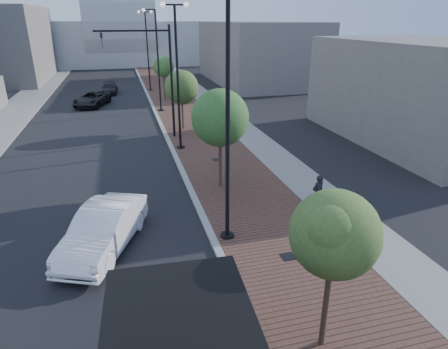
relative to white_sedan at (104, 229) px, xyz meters
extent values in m
cube|color=#4C2D23|center=(7.67, 29.44, -0.79)|extent=(7.00, 140.00, 0.12)
cube|color=slate|center=(10.37, 29.44, -0.78)|extent=(2.40, 140.00, 0.13)
cube|color=gray|center=(4.17, 29.44, -0.78)|extent=(0.30, 140.00, 0.14)
cube|color=slate|center=(-8.83, 29.44, -0.79)|extent=(4.00, 140.00, 0.12)
cube|color=black|center=(1.87, -6.32, 0.09)|extent=(2.67, 0.71, 1.43)
imported|color=white|center=(0.00, 0.00, 0.00)|extent=(3.65, 5.42, 1.69)
imported|color=black|center=(-1.76, 27.95, -0.11)|extent=(4.04, 5.82, 1.48)
imported|color=black|center=(-0.13, 34.81, -0.22)|extent=(2.01, 4.40, 1.25)
imported|color=black|center=(9.43, 0.73, 0.05)|extent=(0.74, 0.58, 1.79)
cylinder|color=black|center=(4.77, -0.56, -0.75)|extent=(0.56, 0.56, 0.20)
cylinder|color=black|center=(4.77, -0.56, 3.77)|extent=(0.16, 0.16, 9.00)
cylinder|color=black|center=(4.77, 11.44, -0.75)|extent=(0.56, 0.56, 0.20)
cylinder|color=black|center=(4.77, 11.44, 3.77)|extent=(0.16, 0.16, 9.00)
cylinder|color=black|center=(4.77, 11.44, 8.27)|extent=(1.40, 0.10, 0.10)
sphere|color=silver|center=(4.07, 11.44, 8.27)|extent=(0.32, 0.32, 0.32)
sphere|color=silver|center=(5.47, 11.44, 8.27)|extent=(0.32, 0.32, 0.32)
cylinder|color=black|center=(4.77, 23.44, -0.75)|extent=(0.56, 0.56, 0.20)
cylinder|color=black|center=(4.77, 23.44, 3.77)|extent=(0.16, 0.16, 9.00)
cylinder|color=black|center=(4.27, 23.44, 8.27)|extent=(1.00, 0.10, 0.10)
sphere|color=silver|center=(3.77, 23.44, 8.20)|extent=(0.32, 0.32, 0.32)
cylinder|color=black|center=(4.77, 35.44, -0.75)|extent=(0.56, 0.56, 0.20)
cylinder|color=black|center=(4.77, 35.44, 3.77)|extent=(0.16, 0.16, 9.00)
cylinder|color=black|center=(4.77, 35.44, 8.27)|extent=(1.40, 0.10, 0.10)
sphere|color=silver|center=(4.07, 35.44, 8.27)|extent=(0.32, 0.32, 0.32)
sphere|color=silver|center=(5.47, 35.44, 8.27)|extent=(0.32, 0.32, 0.32)
cylinder|color=black|center=(4.77, 14.44, 3.15)|extent=(0.18, 0.18, 8.00)
cylinder|color=black|center=(2.27, 14.44, 6.75)|extent=(5.00, 0.12, 0.12)
imported|color=black|center=(0.27, 14.44, 6.15)|extent=(0.16, 0.20, 1.00)
cylinder|color=#382619|center=(5.77, -6.56, 0.80)|extent=(0.16, 0.16, 3.29)
sphere|color=#39561D|center=(5.77, -6.56, 2.68)|extent=(2.20, 2.20, 2.20)
sphere|color=#39561D|center=(6.17, -6.26, 2.45)|extent=(1.54, 1.54, 1.54)
sphere|color=#39561D|center=(5.47, -6.86, 3.01)|extent=(1.32, 1.32, 1.32)
cylinder|color=#382619|center=(5.77, 4.44, 0.92)|extent=(0.16, 0.16, 3.53)
sphere|color=#29561D|center=(5.77, 4.44, 2.94)|extent=(2.87, 2.87, 2.87)
sphere|color=#29561D|center=(6.17, 4.74, 2.69)|extent=(2.01, 2.01, 2.01)
sphere|color=#29561D|center=(5.47, 4.14, 3.30)|extent=(1.72, 1.72, 1.72)
cylinder|color=#382619|center=(5.77, 16.44, 0.74)|extent=(0.16, 0.16, 3.17)
sphere|color=#34521C|center=(5.77, 16.44, 2.55)|extent=(2.64, 2.64, 2.64)
sphere|color=#34521C|center=(6.17, 16.74, 2.32)|extent=(1.85, 1.85, 1.85)
sphere|color=#34521C|center=(5.47, 16.14, 2.87)|extent=(1.58, 1.58, 1.58)
cylinder|color=#382619|center=(5.77, 28.44, 0.87)|extent=(0.16, 0.16, 3.43)
sphere|color=#2C5C1F|center=(5.77, 28.44, 2.83)|extent=(2.14, 2.14, 2.14)
sphere|color=#2C5C1F|center=(6.17, 28.74, 2.58)|extent=(1.50, 1.50, 1.50)
sphere|color=#2C5C1F|center=(5.47, 28.14, 3.17)|extent=(1.29, 1.29, 1.29)
cube|color=#AAAFB4|center=(2.17, 74.44, 3.15)|extent=(50.00, 28.00, 8.00)
cube|color=#68635E|center=(20.17, 39.44, 3.15)|extent=(12.00, 22.00, 8.00)
cube|color=#5F5A56|center=(22.17, 9.44, 2.65)|extent=(10.00, 16.00, 7.00)
cube|color=black|center=(6.57, -2.56, -0.72)|extent=(0.50, 0.50, 0.02)
cube|color=black|center=(6.57, 8.44, -0.72)|extent=(0.50, 0.50, 0.02)
camera|label=1|loc=(1.14, -13.56, 7.45)|focal=30.74mm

